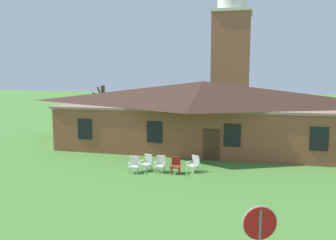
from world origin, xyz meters
name	(u,v)px	position (x,y,z in m)	size (l,w,h in m)	color
brick_building	(203,113)	(0.00, 20.96, 2.64)	(22.08, 10.40, 5.18)	brown
dome_tower	(231,50)	(1.01, 39.73, 8.96)	(5.18, 5.18, 19.57)	#93563D
lawn_chair_by_porch	(134,164)	(-2.78, 11.97, 0.50)	(0.71, 0.75, 0.96)	silver
lawn_chair_near_door	(147,162)	(-2.17, 12.60, 0.50)	(0.75, 0.81, 0.96)	silver
lawn_chair_left_end	(160,163)	(-1.31, 12.47, 0.50)	(0.67, 0.70, 0.96)	silver
lawn_chair_middle	(176,165)	(-0.37, 12.42, 0.50)	(0.68, 0.71, 0.96)	maroon
lawn_chair_right_end	(194,163)	(0.61, 13.01, 0.50)	(0.83, 0.86, 0.96)	silver
bare_tree_beside_building	(103,109)	(-9.31, 22.05, 2.58)	(1.50, 1.01, 4.73)	brown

